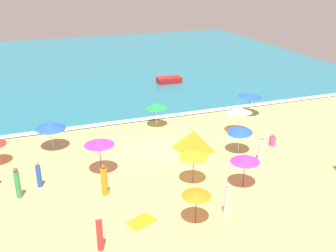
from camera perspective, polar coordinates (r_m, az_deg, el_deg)
ground_plane at (r=28.38m, az=-0.59°, el=-3.58°), size 60.00×60.00×0.00m
ocean_water at (r=54.21m, az=-10.58°, el=8.70°), size 60.00×44.00×0.10m
wave_breaker_foam at (r=33.86m, az=-4.14°, el=0.95°), size 57.00×0.70×0.01m
beach_umbrella_0 at (r=29.26m, az=-16.58°, el=0.09°), size 2.90×2.91×2.08m
beach_umbrella_1 at (r=32.05m, az=-1.68°, el=2.96°), size 2.34×2.33×2.05m
beach_umbrella_2 at (r=23.64m, az=3.70°, el=-4.16°), size 2.38×2.38×2.05m
beach_umbrella_4 at (r=24.93m, az=-9.88°, el=-2.31°), size 2.45×2.44×2.33m
beach_umbrella_5 at (r=35.30m, az=11.76°, el=4.37°), size 2.32×2.31×2.04m
beach_umbrella_6 at (r=31.21m, az=10.23°, el=2.29°), size 2.07×2.11×2.23m
beach_umbrella_7 at (r=20.15m, az=4.11°, el=-9.61°), size 1.96×1.97×1.92m
beach_umbrella_8 at (r=23.62m, az=11.05°, el=-4.55°), size 2.31×2.30×2.13m
beach_umbrella_9 at (r=28.00m, az=10.30°, el=-0.57°), size 2.53×2.52×1.96m
beach_tent at (r=28.26m, az=3.71°, el=-2.09°), size 3.04×2.95×1.47m
beachgoer_0 at (r=30.00m, az=14.81°, el=-2.01°), size 0.45×0.45×0.94m
beachgoer_2 at (r=24.08m, az=-20.87°, el=-7.71°), size 0.36×0.36×1.90m
beachgoer_3 at (r=27.39m, az=13.27°, el=-3.29°), size 0.54×0.54×1.77m
beachgoer_4 at (r=19.08m, az=-9.83°, el=-15.00°), size 0.34×0.34×1.87m
beachgoer_6 at (r=24.87m, az=-18.12°, el=-6.76°), size 0.34×0.34×1.60m
beachgoer_8 at (r=21.32m, az=8.47°, el=-10.47°), size 0.37×0.37×1.88m
beachgoer_11 at (r=23.09m, az=-9.17°, el=-7.77°), size 0.53×0.53×1.93m
beach_towel_0 at (r=21.12m, az=-3.85°, el=-13.57°), size 1.73×1.50×0.01m
small_boat_0 at (r=44.49m, az=0.15°, el=6.65°), size 2.72×1.37×0.66m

